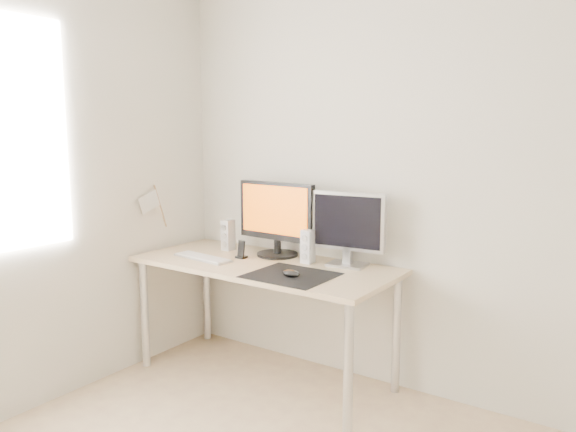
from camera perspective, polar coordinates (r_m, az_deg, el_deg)
The scene contains 11 objects.
wall_back at distance 3.18m, azimuth 15.17°, elevation 3.59°, with size 3.50×3.50×0.00m, color silver.
mousepad at distance 3.09m, azimuth 0.30°, elevation -6.04°, with size 0.45×0.40×0.00m, color black.
mouse at distance 3.05m, azimuth 0.29°, elevation -5.84°, with size 0.11×0.06×0.04m, color black.
desk at distance 3.39m, azimuth -2.48°, elevation -6.04°, with size 1.60×0.70×0.73m.
main_monitor at distance 3.50m, azimuth -1.19°, elevation -0.01°, with size 0.55×0.27×0.47m.
second_monitor at distance 3.27m, azimuth 6.11°, elevation -0.95°, with size 0.45×0.18×0.43m.
speaker_left at distance 3.72m, azimuth -6.11°, elevation -1.93°, with size 0.06×0.08×0.20m.
speaker_right at distance 3.35m, azimuth 2.03°, elevation -3.09°, with size 0.06×0.08×0.20m.
keyboard at distance 3.51m, azimuth -8.66°, elevation -4.20°, with size 0.43×0.16×0.02m.
phone_dock at distance 3.49m, azimuth -4.76°, elevation -3.74°, with size 0.06×0.05×0.11m.
pennant at distance 3.74m, azimuth -13.55°, elevation 1.30°, with size 0.01×0.23×0.29m.
Camera 1 is at (1.05, -1.23, 1.53)m, focal length 35.00 mm.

